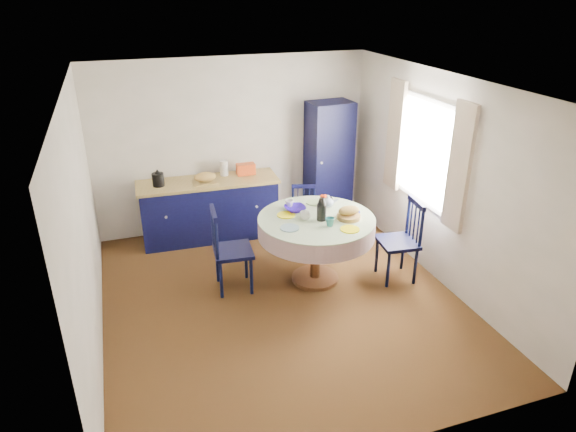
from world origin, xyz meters
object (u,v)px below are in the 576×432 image
at_px(dining_table, 317,227).
at_px(mug_a, 305,216).
at_px(cobalt_bowl, 295,209).
at_px(chair_far, 303,215).
at_px(pantry_cabinet, 329,162).
at_px(mug_b, 330,222).
at_px(kitchen_counter, 209,208).
at_px(chair_right, 401,240).
at_px(mug_d, 289,204).
at_px(chair_left, 229,249).
at_px(mug_c, 328,202).

relative_size(dining_table, mug_a, 11.39).
bearing_deg(cobalt_bowl, chair_far, 62.36).
height_order(pantry_cabinet, mug_b, pantry_cabinet).
relative_size(chair_far, cobalt_bowl, 3.25).
distance_m(dining_table, mug_a, 0.23).
xyz_separation_m(kitchen_counter, chair_far, (1.22, -0.58, -0.03)).
bearing_deg(pantry_cabinet, chair_right, -90.51).
bearing_deg(dining_table, mug_a, 178.23).
bearing_deg(chair_right, mug_d, -112.10).
bearing_deg(chair_right, pantry_cabinet, -169.45).
distance_m(chair_left, cobalt_bowl, 0.94).
height_order(kitchen_counter, cobalt_bowl, kitchen_counter).
distance_m(kitchen_counter, mug_c, 1.88).
distance_m(chair_right, mug_b, 1.02).
distance_m(mug_c, mug_d, 0.48).
bearing_deg(mug_a, mug_d, 99.59).
relative_size(dining_table, mug_c, 10.19).
bearing_deg(kitchen_counter, mug_a, -59.59).
height_order(dining_table, chair_left, dining_table).
relative_size(kitchen_counter, chair_left, 1.89).
height_order(mug_a, cobalt_bowl, mug_a).
relative_size(dining_table, cobalt_bowl, 5.49).
bearing_deg(cobalt_bowl, dining_table, -55.66).
relative_size(pantry_cabinet, mug_b, 17.03).
distance_m(pantry_cabinet, dining_table, 1.92).
distance_m(mug_b, cobalt_bowl, 0.58).
bearing_deg(chair_left, pantry_cabinet, -45.99).
bearing_deg(mug_c, mug_d, 167.66).
bearing_deg(dining_table, mug_c, 48.29).
height_order(chair_far, chair_right, chair_right).
xyz_separation_m(kitchen_counter, mug_b, (1.07, -1.85, 0.45)).
bearing_deg(mug_d, chair_right, -28.53).
bearing_deg(mug_b, mug_d, 113.17).
distance_m(kitchen_counter, dining_table, 1.91).
relative_size(dining_table, chair_left, 1.34).
bearing_deg(mug_d, mug_a, -80.41).
xyz_separation_m(chair_right, mug_d, (-1.22, 0.67, 0.38)).
bearing_deg(cobalt_bowl, kitchen_counter, 121.89).
xyz_separation_m(dining_table, mug_b, (0.06, -0.25, 0.18)).
distance_m(pantry_cabinet, mug_b, 2.11).
bearing_deg(mug_b, mug_a, 129.05).
bearing_deg(mug_c, cobalt_bowl, -178.03).
xyz_separation_m(mug_a, mug_c, (0.41, 0.28, 0.01)).
xyz_separation_m(chair_far, mug_c, (0.04, -0.73, 0.48)).
xyz_separation_m(kitchen_counter, mug_c, (1.26, -1.32, 0.45)).
distance_m(mug_a, cobalt_bowl, 0.27).
relative_size(chair_left, mug_d, 9.50).
bearing_deg(mug_a, kitchen_counter, 118.26).
bearing_deg(kitchen_counter, dining_table, -55.54).
distance_m(pantry_cabinet, mug_c, 1.54).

